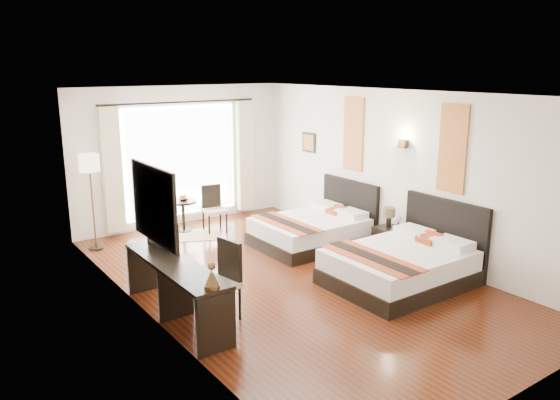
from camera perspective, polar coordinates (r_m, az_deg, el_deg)
floor at (r=8.46m, az=1.06°, el=-8.22°), size 4.50×7.50×0.01m
ceiling at (r=7.85m, az=1.15°, el=11.04°), size 4.50×7.50×0.02m
wall_headboard at (r=9.51m, az=12.08°, el=2.80°), size 0.01×7.50×2.80m
wall_desk at (r=6.98m, az=-13.91°, el=-1.29°), size 0.01×7.50×2.80m
wall_window at (r=11.22m, az=-10.34°, el=4.54°), size 4.50×0.01×2.80m
wall_entry at (r=5.60m, az=24.58°, el=-5.95°), size 4.50×0.01×2.80m
window_glass at (r=11.22m, az=-10.28°, el=4.03°), size 2.40×0.02×2.20m
sheer_curtain at (r=11.17m, az=-10.15°, el=3.99°), size 2.30×0.02×2.10m
drape_left at (r=10.61m, az=-17.15°, el=2.96°), size 0.35×0.14×2.35m
drape_right at (r=11.81m, az=-3.68°, el=4.61°), size 0.35×0.14×2.35m
art_panel_near at (r=8.71m, az=17.59°, el=5.13°), size 0.03×0.50×1.35m
art_panel_far at (r=10.17m, az=7.68°, el=6.83°), size 0.03×0.50×1.35m
wall_sconce at (r=9.28m, az=12.76°, el=5.75°), size 0.10×0.14×0.14m
mirror_frame at (r=6.74m, az=-13.06°, el=-0.46°), size 0.04×1.25×0.95m
mirror_glass at (r=6.75m, az=-12.87°, el=-0.43°), size 0.01×1.12×0.82m
bed_near at (r=8.38m, az=12.74°, el=-6.54°), size 2.07×1.61×1.16m
bed_far at (r=9.94m, az=3.55°, el=-3.06°), size 1.95×1.52×1.09m
nightstand at (r=9.52m, az=11.48°, el=-4.32°), size 0.42×0.52×0.50m
table_lamp at (r=9.45m, az=11.32°, el=-1.42°), size 0.21×0.21×0.34m
vase at (r=9.31m, az=12.23°, el=-2.68°), size 0.17×0.17×0.15m
console_desk at (r=7.20m, az=-10.84°, el=-9.27°), size 0.50×2.20×0.76m
television at (r=7.48m, az=-12.66°, el=-3.69°), size 0.23×0.72×0.41m
bronze_figurine at (r=6.17m, az=-7.13°, el=-7.99°), size 0.23×0.23×0.27m
desk_chair at (r=7.12m, az=-6.40°, el=-9.96°), size 0.54×0.54×1.02m
floor_lamp at (r=9.94m, az=-19.28°, el=3.07°), size 0.34×0.34×1.71m
side_table at (r=10.87m, az=-10.06°, el=-1.65°), size 0.53×0.53×0.61m
fruit_bowl at (r=10.81m, az=-10.06°, el=0.09°), size 0.23×0.23×0.05m
window_chair at (r=10.79m, az=-6.86°, el=-1.82°), size 0.48×0.48×0.91m
jute_rug at (r=10.64m, az=-9.28°, el=-3.66°), size 1.36×1.17×0.01m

